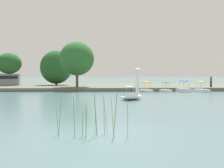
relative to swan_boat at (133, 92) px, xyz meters
The scene contains 13 objects.
ground_plane 14.06m from the swan_boat, 102.49° to the right, with size 674.40×674.40×0.00m, color slate.
shore_bank_far 22.05m from the swan_boat, 97.92° to the left, with size 126.84×20.67×0.50m, color #5B6051.
swan_boat is the anchor object (origin of this frame).
pedal_boat_orange 10.86m from the swan_boat, 73.34° to the left, with size 1.57×2.17×1.43m.
pedal_boat_teal 11.94m from the swan_boat, 61.13° to the left, with size 1.38×1.94×1.42m.
pedal_boat_blue 13.26m from the swan_boat, 51.87° to the left, with size 1.66×2.41×1.60m.
pedal_boat_lime 14.55m from the swan_boat, 44.24° to the left, with size 1.58×2.47×1.44m.
tree_willow_near_path 25.13m from the swan_boat, 114.98° to the left, with size 5.94×5.02×6.04m.
tree_broadleaf_left 16.68m from the swan_boat, 112.75° to the left, with size 6.79×6.62×6.65m.
tree_sapling_by_fence 28.29m from the swan_boat, 130.47° to the left, with size 4.92×4.58×5.48m.
person_on_path 19.29m from the swan_boat, 46.18° to the left, with size 0.30×0.30×1.69m.
parked_van 28.78m from the swan_boat, 131.51° to the left, with size 5.18×2.48×1.96m.
reed_clump_foreground 14.53m from the swan_boat, 102.94° to the right, with size 2.57×0.96×1.56m.
Camera 1 is at (-0.01, -9.97, 2.23)m, focal length 42.05 mm.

